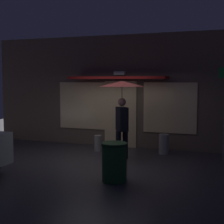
# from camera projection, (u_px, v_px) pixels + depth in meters

# --- Properties ---
(ground_plane) EXTENTS (18.00, 18.00, 0.00)m
(ground_plane) POSITION_uv_depth(u_px,v_px,m) (96.00, 162.00, 9.04)
(ground_plane) COLOR #38353A
(building_facade) EXTENTS (9.37, 1.00, 3.70)m
(building_facade) POSITION_uv_depth(u_px,v_px,m) (122.00, 92.00, 11.07)
(building_facade) COLOR brown
(building_facade) RESTS_ON ground
(person_with_umbrella) EXTENTS (1.26, 1.26, 2.19)m
(person_with_umbrella) POSITION_uv_depth(u_px,v_px,m) (122.00, 98.00, 9.17)
(person_with_umbrella) COLOR black
(person_with_umbrella) RESTS_ON ground
(sidewalk_bollard) EXTENTS (0.21, 0.21, 0.51)m
(sidewalk_bollard) POSITION_uv_depth(u_px,v_px,m) (98.00, 143.00, 10.32)
(sidewalk_bollard) COLOR #9E998E
(sidewalk_bollard) RESTS_ON ground
(sidewalk_bollard_2) EXTENTS (0.29, 0.29, 0.60)m
(sidewalk_bollard_2) POSITION_uv_depth(u_px,v_px,m) (164.00, 144.00, 9.96)
(sidewalk_bollard_2) COLOR #9E998E
(sidewalk_bollard_2) RESTS_ON ground
(trash_bin) EXTENTS (0.57, 0.57, 0.85)m
(trash_bin) POSITION_uv_depth(u_px,v_px,m) (114.00, 162.00, 7.23)
(trash_bin) COLOR #1E4C23
(trash_bin) RESTS_ON ground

